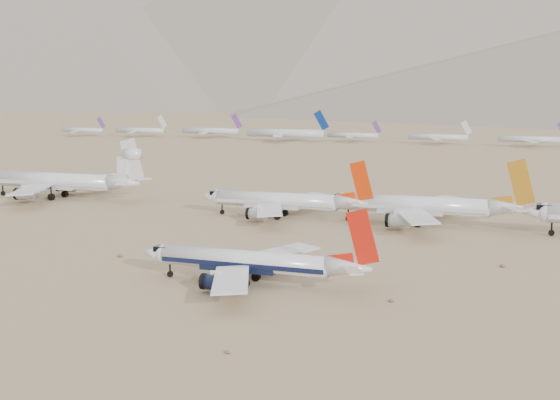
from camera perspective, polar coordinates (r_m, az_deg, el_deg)
name	(u,v)px	position (r m, az deg, el deg)	size (l,w,h in m)	color
ground	(237,290)	(124.39, -3.15, -6.59)	(7000.00, 7000.00, 0.00)	#866F4E
main_airliner	(254,262)	(126.51, -1.95, -4.58)	(38.61, 37.71, 13.62)	silver
row2_gold_tail	(423,206)	(183.48, 10.45, -0.43)	(45.71, 44.71, 16.28)	silver
row2_orange_tail	(283,201)	(190.48, 0.24, -0.09)	(41.83, 40.92, 14.92)	silver
row2_white_trijet	(62,181)	(231.38, -15.69, 1.35)	(51.21, 50.05, 18.15)	silver
distant_storage_row	(536,139)	(441.81, 18.21, 4.29)	(611.67, 59.02, 16.33)	silver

